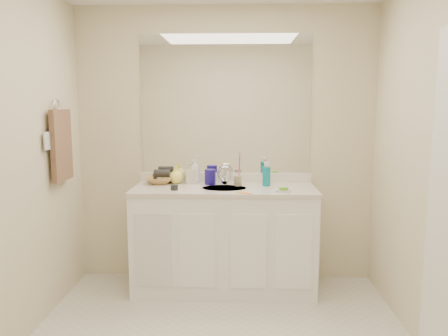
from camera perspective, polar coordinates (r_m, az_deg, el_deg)
name	(u,v)px	position (r m, az deg, el deg)	size (l,w,h in m)	color
wall_back	(225,146)	(3.85, 0.17, 2.90)	(2.60, 0.02, 2.40)	beige
wall_front	(196,229)	(1.29, -3.67, -7.92)	(2.60, 0.02, 2.40)	beige
wall_left	(1,165)	(2.93, -27.09, 0.30)	(0.02, 2.60, 2.40)	beige
wall_right	(443,168)	(2.82, 26.67, 0.04)	(0.02, 2.60, 2.40)	beige
vanity_cabinet	(224,240)	(3.74, 0.03, -9.41)	(1.50, 0.55, 0.85)	white
countertop	(224,189)	(3.63, 0.03, -2.78)	(1.52, 0.57, 0.03)	silver
backsplash	(225,177)	(3.87, 0.16, -1.24)	(1.52, 0.03, 0.08)	white
sink_basin	(224,189)	(3.61, 0.02, -2.79)	(0.37, 0.37, 0.02)	beige
faucet	(225,178)	(3.77, 0.11, -1.27)	(0.02, 0.02, 0.11)	silver
mirror	(225,105)	(3.83, 0.17, 8.26)	(1.48, 0.01, 1.20)	white
blue_mug	(210,177)	(3.75, -1.82, -1.17)	(0.09, 0.09, 0.13)	navy
tan_cup	(238,181)	(3.69, 1.84, -1.69)	(0.06, 0.06, 0.09)	tan
toothbrush	(239,168)	(3.67, 2.01, -0.04)	(0.01, 0.01, 0.20)	#EB3E87
mouthwash_bottle	(266,176)	(3.70, 5.57, -1.10)	(0.07, 0.07, 0.16)	#0B808D
soap_dish	(283,191)	(3.48, 7.77, -2.99)	(0.11, 0.09, 0.01)	silver
green_soap	(283,189)	(3.47, 7.78, -2.69)	(0.07, 0.05, 0.02)	#6ABE2E
orange_comb	(245,193)	(3.39, 2.75, -3.27)	(0.12, 0.03, 0.01)	orange
dark_jar	(174,187)	(3.54, -6.51, -2.53)	(0.06, 0.06, 0.04)	black
soap_bottle_white	(195,171)	(3.82, -3.84, -0.42)	(0.08, 0.08, 0.21)	white
soap_bottle_cream	(190,173)	(3.81, -4.45, -0.66)	(0.08, 0.08, 0.18)	beige
soap_bottle_yellow	(176,174)	(3.83, -6.27, -0.83)	(0.12, 0.12, 0.16)	#FEF463
wicker_basket	(160,180)	(3.84, -8.39, -1.60)	(0.24, 0.24, 0.06)	#AE8546
hair_dryer	(162,173)	(3.82, -8.11, -0.70)	(0.07, 0.07, 0.13)	black
towel_ring	(57,106)	(3.59, -21.01, 7.56)	(0.11, 0.11, 0.01)	silver
hand_towel	(61,145)	(3.60, -20.47, 2.80)	(0.04, 0.32, 0.55)	#4F382A
switch_plate	(47,141)	(3.42, -22.12, 3.30)	(0.01, 0.09, 0.13)	silver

